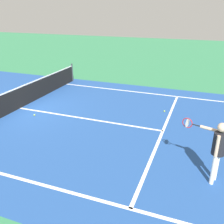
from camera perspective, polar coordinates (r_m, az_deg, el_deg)
name	(u,v)px	position (r m, az deg, el deg)	size (l,w,h in m)	color
ground_plane	(20,108)	(11.99, -20.14, 0.82)	(60.00, 60.00, 0.00)	#337F51
court_surface_inbounds	(20,108)	(11.99, -20.14, 0.83)	(10.62, 24.40, 0.00)	#234C93
line_sideline_left	(111,204)	(6.14, -0.13, -20.08)	(0.10, 11.89, 0.01)	white
line_sideline_right	(168,96)	(13.21, 12.64, 3.68)	(0.10, 11.89, 0.01)	white
line_service_near	(163,131)	(9.38, 11.48, -4.23)	(8.22, 0.10, 0.01)	white
line_center_service	(84,118)	(10.27, -6.33, -1.44)	(0.10, 6.40, 0.01)	white
net	(19,98)	(11.82, -20.46, 3.04)	(9.77, 0.09, 1.07)	#33383D
player_near	(218,146)	(6.71, 22.87, -7.13)	(0.76, 1.11, 1.67)	white
tennis_ball_mid_court	(164,111)	(11.07, 11.82, 0.19)	(0.07, 0.07, 0.07)	#CCE033
tennis_ball_near_net	(34,115)	(10.94, -17.20, -0.65)	(0.07, 0.07, 0.07)	#CCE033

